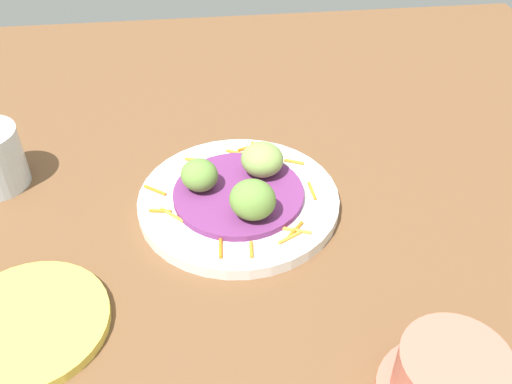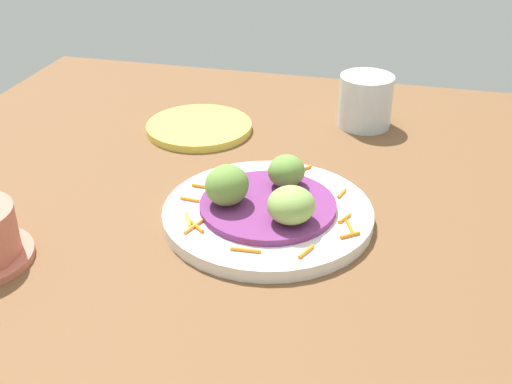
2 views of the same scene
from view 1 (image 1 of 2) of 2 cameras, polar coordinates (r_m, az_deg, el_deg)
The scene contains 9 objects.
table_surface at distance 72.36cm, azimuth 2.61°, elevation -0.55°, with size 110.00×110.00×2.00cm, color brown.
main_plate at distance 69.12cm, azimuth -1.73°, elevation -0.90°, with size 24.04×24.04×1.50cm, color white.
cabbage_bed at distance 68.38cm, azimuth -1.75°, elevation -0.16°, with size 15.58×15.58×0.80cm, color #702D6B.
carrot_garnish at distance 67.93cm, azimuth -1.46°, elevation -0.69°, with size 20.46×21.20×0.40cm.
guac_scoop_left at distance 63.35cm, azimuth -0.34°, elevation -0.77°, with size 4.81×5.21×4.59cm, color olive.
guac_scoop_center at distance 69.72cm, azimuth 0.62°, elevation 3.25°, with size 5.10×5.20×3.98cm, color #84A851.
guac_scoop_right at distance 67.73cm, azimuth -5.63°, elevation 1.68°, with size 4.24×4.47×3.80cm, color olive.
side_plate_small at distance 60.89cm, azimuth -21.63°, elevation -12.06°, with size 15.58×15.58×1.10cm, color #E0CC4C.
terracotta_bowl at distance 53.14cm, azimuth 18.64°, elevation -17.32°, with size 11.70×11.70×6.01cm.
Camera 1 is at (9.70, 54.43, 47.69)cm, focal length 40.34 mm.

